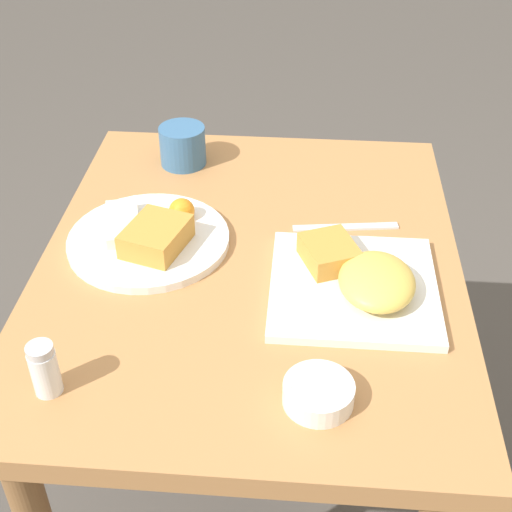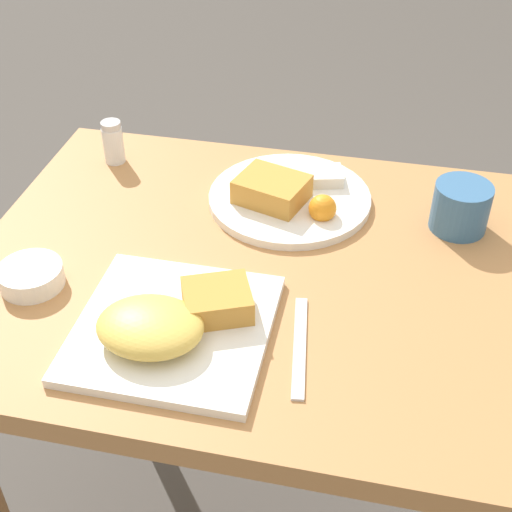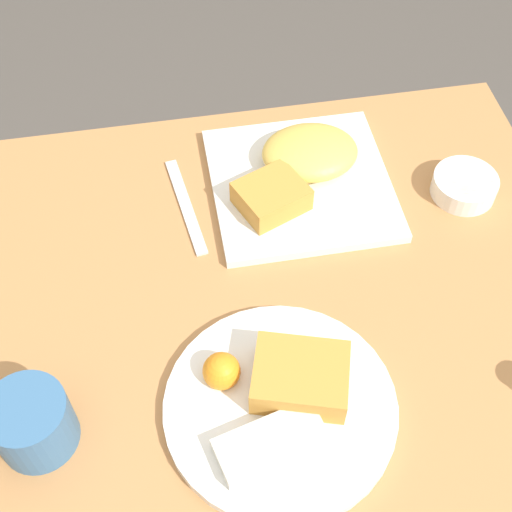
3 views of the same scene
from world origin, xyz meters
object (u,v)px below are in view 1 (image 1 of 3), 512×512
Objects in this scene: plate_square_near at (359,280)px; plate_oval_far at (150,236)px; sauce_ramekin at (319,393)px; salt_shaker at (45,372)px; coffee_mug at (183,146)px; butter_knife at (345,227)px.

plate_square_near reaches higher than plate_oval_far.
salt_shaker reaches higher than sauce_ramekin.
sauce_ramekin is at bearing -155.54° from coffee_mug.
salt_shaker reaches higher than coffee_mug.
salt_shaker is at bearing 172.55° from coffee_mug.
salt_shaker is 0.88× the size of coffee_mug.
coffee_mug is at bearing -2.33° from plate_oval_far.
coffee_mug reaches higher than butter_knife.
coffee_mug is (0.59, 0.27, 0.02)m from sauce_ramekin.
butter_knife is 2.05× the size of coffee_mug.
plate_oval_far is 0.27m from coffee_mug.
salt_shaker reaches higher than butter_knife.
plate_square_near is 2.76× the size of sauce_ramekin.
sauce_ramekin is 0.50× the size of butter_knife.
plate_oval_far is at bearing 4.85° from butter_knife.
salt_shaker is at bearing 37.98° from butter_knife.
butter_knife is at bearing -77.37° from plate_oval_far.
plate_square_near is 0.49m from coffee_mug.
coffee_mug reaches higher than sauce_ramekin.
coffee_mug is at bearing -7.45° from salt_shaker.
plate_square_near reaches higher than sauce_ramekin.
plate_square_near is at bearing -105.71° from plate_oval_far.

